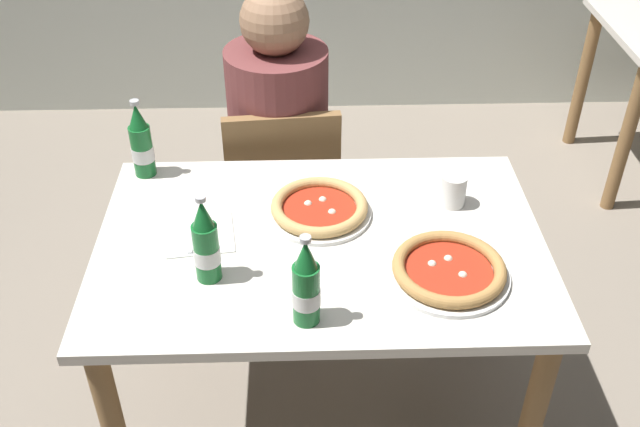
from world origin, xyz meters
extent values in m
plane|color=gray|center=(0.00, 0.00, 0.00)|extent=(8.00, 8.00, 0.00)
cube|color=silver|center=(0.00, 0.00, 0.73)|extent=(1.20, 0.80, 0.03)
cylinder|color=olive|center=(-0.54, 0.34, 0.36)|extent=(0.06, 0.06, 0.72)
cylinder|color=olive|center=(0.54, 0.34, 0.36)|extent=(0.06, 0.06, 0.72)
cube|color=olive|center=(-0.12, 0.68, 0.43)|extent=(0.43, 0.43, 0.04)
cube|color=olive|center=(-0.11, 0.50, 0.65)|extent=(0.38, 0.07, 0.40)
cylinder|color=olive|center=(0.03, 0.86, 0.21)|extent=(0.04, 0.04, 0.41)
cylinder|color=olive|center=(-0.31, 0.83, 0.21)|extent=(0.04, 0.04, 0.41)
cylinder|color=olive|center=(0.06, 0.53, 0.21)|extent=(0.04, 0.04, 0.41)
cylinder|color=olive|center=(-0.28, 0.50, 0.21)|extent=(0.04, 0.04, 0.41)
cube|color=#2D3342|center=(-0.12, 0.66, 0.23)|extent=(0.32, 0.28, 0.45)
cylinder|color=brown|center=(-0.12, 0.66, 0.73)|extent=(0.34, 0.34, 0.55)
sphere|color=#9E7556|center=(-0.12, 0.66, 1.10)|extent=(0.22, 0.22, 0.22)
cylinder|color=olive|center=(1.35, 1.15, 0.36)|extent=(0.06, 0.06, 0.72)
cylinder|color=olive|center=(1.35, 1.73, 0.36)|extent=(0.06, 0.06, 0.72)
cylinder|color=white|center=(0.32, -0.16, 0.76)|extent=(0.31, 0.31, 0.01)
cylinder|color=#AD2D19|center=(0.32, -0.16, 0.77)|extent=(0.22, 0.22, 0.01)
torus|color=#B78447|center=(0.32, -0.16, 0.78)|extent=(0.29, 0.29, 0.03)
sphere|color=silver|center=(0.28, -0.13, 0.77)|extent=(0.02, 0.02, 0.02)
sphere|color=silver|center=(0.35, -0.18, 0.77)|extent=(0.02, 0.02, 0.02)
sphere|color=silver|center=(0.32, -0.11, 0.77)|extent=(0.02, 0.02, 0.02)
cylinder|color=white|center=(0.00, 0.11, 0.76)|extent=(0.29, 0.29, 0.01)
cylinder|color=#AD2D19|center=(0.00, 0.11, 0.77)|extent=(0.21, 0.21, 0.01)
torus|color=tan|center=(0.00, 0.11, 0.78)|extent=(0.27, 0.27, 0.03)
sphere|color=silver|center=(-0.03, 0.14, 0.77)|extent=(0.02, 0.02, 0.02)
sphere|color=silver|center=(0.03, 0.10, 0.77)|extent=(0.02, 0.02, 0.02)
sphere|color=silver|center=(0.01, 0.16, 0.77)|extent=(0.02, 0.02, 0.02)
cylinder|color=#196B2D|center=(-0.52, 0.34, 0.83)|extent=(0.06, 0.06, 0.16)
cone|color=#196B2D|center=(-0.52, 0.34, 0.95)|extent=(0.05, 0.05, 0.07)
cylinder|color=#B7B7BC|center=(-0.52, 0.34, 0.99)|extent=(0.03, 0.03, 0.01)
cylinder|color=white|center=(-0.52, 0.34, 0.82)|extent=(0.07, 0.07, 0.04)
cylinder|color=#196B2D|center=(-0.28, -0.14, 0.83)|extent=(0.06, 0.06, 0.16)
cone|color=#196B2D|center=(-0.28, -0.14, 0.95)|extent=(0.05, 0.05, 0.07)
cylinder|color=#B7B7BC|center=(-0.28, -0.14, 0.99)|extent=(0.03, 0.03, 0.01)
cylinder|color=white|center=(-0.28, -0.14, 0.82)|extent=(0.07, 0.07, 0.04)
cylinder|color=#196B2D|center=(-0.04, -0.30, 0.83)|extent=(0.06, 0.06, 0.16)
cone|color=#196B2D|center=(-0.04, -0.30, 0.95)|extent=(0.05, 0.05, 0.07)
cylinder|color=#B7B7BC|center=(-0.04, -0.30, 0.99)|extent=(0.03, 0.03, 0.01)
cylinder|color=white|center=(-0.04, -0.30, 0.82)|extent=(0.07, 0.07, 0.04)
cube|color=white|center=(-0.33, 0.03, 0.75)|extent=(0.20, 0.20, 0.00)
cube|color=silver|center=(-0.31, 0.03, 0.76)|extent=(0.07, 0.19, 0.00)
cube|color=silver|center=(-0.35, 0.03, 0.76)|extent=(0.02, 0.17, 0.00)
cylinder|color=white|center=(0.38, 0.15, 0.80)|extent=(0.07, 0.07, 0.09)
camera|label=1|loc=(-0.05, -1.53, 1.97)|focal=41.09mm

